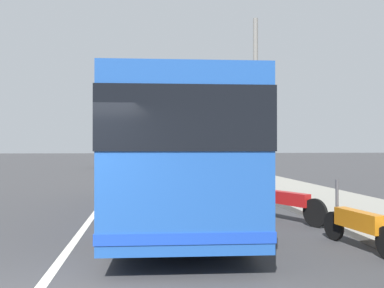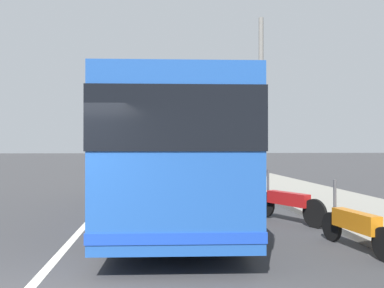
# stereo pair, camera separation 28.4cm
# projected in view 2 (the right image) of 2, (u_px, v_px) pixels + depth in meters

# --- Properties ---
(sidewalk_curb) EXTENTS (110.00, 3.60, 0.14)m
(sidewalk_curb) POSITION_uv_depth(u_px,v_px,m) (309.00, 195.00, 15.00)
(sidewalk_curb) COLOR gray
(sidewalk_curb) RESTS_ON ground
(lane_divider_line) EXTENTS (110.00, 0.16, 0.01)m
(lane_divider_line) POSITION_uv_depth(u_px,v_px,m) (108.00, 199.00, 14.30)
(lane_divider_line) COLOR silver
(lane_divider_line) RESTS_ON ground
(coach_bus) EXTENTS (11.25, 3.17, 3.11)m
(coach_bus) POSITION_uv_depth(u_px,v_px,m) (176.00, 149.00, 11.12)
(coach_bus) COLOR #1E4C9E
(coach_bus) RESTS_ON ground
(motorcycle_by_tree) EXTENTS (2.08, 0.40, 1.24)m
(motorcycle_by_tree) POSITION_uv_depth(u_px,v_px,m) (355.00, 225.00, 7.26)
(motorcycle_by_tree) COLOR black
(motorcycle_by_tree) RESTS_ON ground
(motorcycle_mid_row) EXTENTS (2.13, 1.14, 1.29)m
(motorcycle_mid_row) POSITION_uv_depth(u_px,v_px,m) (288.00, 203.00, 9.99)
(motorcycle_mid_row) COLOR black
(motorcycle_mid_row) RESTS_ON ground
(car_behind_bus) EXTENTS (4.04, 2.01, 1.45)m
(car_behind_bus) POSITION_uv_depth(u_px,v_px,m) (116.00, 160.00, 35.74)
(car_behind_bus) COLOR black
(car_behind_bus) RESTS_ON ground
(car_oncoming) EXTENTS (4.59, 2.13, 1.49)m
(car_oncoming) POSITION_uv_depth(u_px,v_px,m) (158.00, 162.00, 30.49)
(car_oncoming) COLOR gray
(car_oncoming) RESTS_ON ground
(car_ahead_same_lane) EXTENTS (4.46, 2.05, 1.55)m
(car_ahead_same_lane) POSITION_uv_depth(u_px,v_px,m) (166.00, 158.00, 39.05)
(car_ahead_same_lane) COLOR #2D7238
(car_ahead_same_lane) RESTS_ON ground
(car_far_distant) EXTENTS (3.98, 1.92, 1.55)m
(car_far_distant) POSITION_uv_depth(u_px,v_px,m) (165.00, 156.00, 46.33)
(car_far_distant) COLOR gray
(car_far_distant) RESTS_ON ground
(utility_pole) EXTENTS (0.25, 0.25, 8.62)m
(utility_pole) POSITION_uv_depth(u_px,v_px,m) (261.00, 100.00, 20.80)
(utility_pole) COLOR slate
(utility_pole) RESTS_ON ground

